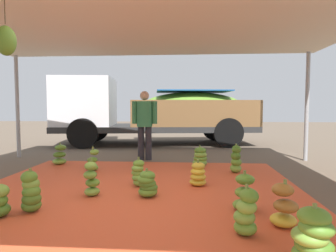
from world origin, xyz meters
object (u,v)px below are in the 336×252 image
(banana_bunch_10, at_px, (245,194))
(banana_bunch_13, at_px, (92,180))
(banana_bunch_6, at_px, (236,160))
(banana_bunch_9, at_px, (200,157))
(banana_bunch_4, at_px, (60,155))
(banana_bunch_14, at_px, (139,174))
(cargo_truck_main, at_px, (151,110))
(banana_bunch_11, at_px, (148,184))
(banana_bunch_3, at_px, (284,207))
(banana_bunch_5, at_px, (313,238))
(banana_bunch_8, at_px, (31,193))
(banana_bunch_1, at_px, (93,161))
(worker_0, at_px, (145,120))
(banana_bunch_7, at_px, (198,175))
(banana_bunch_0, at_px, (246,213))

(banana_bunch_10, bearing_deg, banana_bunch_13, 168.09)
(banana_bunch_6, bearing_deg, banana_bunch_9, 137.84)
(banana_bunch_4, bearing_deg, banana_bunch_14, -38.69)
(cargo_truck_main, bearing_deg, banana_bunch_11, -82.86)
(cargo_truck_main, bearing_deg, banana_bunch_10, -72.59)
(banana_bunch_3, distance_m, banana_bunch_6, 2.73)
(banana_bunch_5, relative_size, banana_bunch_13, 0.93)
(banana_bunch_3, bearing_deg, banana_bunch_4, 140.94)
(banana_bunch_5, xyz_separation_m, banana_bunch_8, (-3.09, 1.05, 0.02))
(banana_bunch_4, relative_size, banana_bunch_8, 0.90)
(banana_bunch_1, distance_m, banana_bunch_9, 2.39)
(banana_bunch_1, xyz_separation_m, worker_0, (0.90, 1.39, 0.81))
(banana_bunch_4, bearing_deg, banana_bunch_7, -27.52)
(banana_bunch_6, xyz_separation_m, cargo_truck_main, (-2.38, 4.64, 0.96))
(worker_0, bearing_deg, banana_bunch_6, -33.40)
(banana_bunch_6, relative_size, banana_bunch_8, 1.06)
(banana_bunch_1, distance_m, banana_bunch_4, 1.19)
(banana_bunch_11, height_order, worker_0, worker_0)
(banana_bunch_7, height_order, banana_bunch_8, banana_bunch_8)
(banana_bunch_1, height_order, banana_bunch_5, banana_bunch_5)
(banana_bunch_7, height_order, banana_bunch_11, banana_bunch_7)
(banana_bunch_7, distance_m, banana_bunch_13, 1.78)
(banana_bunch_1, relative_size, banana_bunch_7, 1.12)
(banana_bunch_4, distance_m, banana_bunch_5, 5.85)
(banana_bunch_1, xyz_separation_m, banana_bunch_10, (2.77, -2.22, 0.01))
(banana_bunch_14, relative_size, worker_0, 0.28)
(banana_bunch_1, xyz_separation_m, banana_bunch_14, (1.18, -1.13, 0.00))
(banana_bunch_6, relative_size, worker_0, 0.34)
(banana_bunch_6, bearing_deg, worker_0, 146.60)
(banana_bunch_4, bearing_deg, worker_0, 21.71)
(banana_bunch_4, xyz_separation_m, banana_bunch_8, (1.03, -3.10, 0.04))
(banana_bunch_7, bearing_deg, banana_bunch_4, 152.48)
(banana_bunch_7, height_order, worker_0, worker_0)
(banana_bunch_6, bearing_deg, banana_bunch_7, -127.52)
(banana_bunch_1, height_order, banana_bunch_6, banana_bunch_6)
(banana_bunch_9, bearing_deg, banana_bunch_1, -164.36)
(banana_bunch_4, distance_m, banana_bunch_6, 4.07)
(banana_bunch_7, xyz_separation_m, worker_0, (-1.30, 2.44, 0.84))
(banana_bunch_4, distance_m, cargo_truck_main, 4.46)
(banana_bunch_4, xyz_separation_m, banana_bunch_5, (4.12, -4.15, 0.02))
(banana_bunch_0, xyz_separation_m, banana_bunch_5, (0.46, -0.55, -0.00))
(banana_bunch_1, distance_m, banana_bunch_14, 1.64)
(banana_bunch_5, height_order, banana_bunch_13, banana_bunch_13)
(banana_bunch_9, distance_m, cargo_truck_main, 4.46)
(banana_bunch_11, xyz_separation_m, worker_0, (-0.52, 3.11, 0.84))
(banana_bunch_10, height_order, cargo_truck_main, cargo_truck_main)
(banana_bunch_6, xyz_separation_m, worker_0, (-2.11, 1.39, 0.76))
(banana_bunch_4, height_order, banana_bunch_5, banana_bunch_5)
(cargo_truck_main, bearing_deg, worker_0, -85.11)
(banana_bunch_8, bearing_deg, banana_bunch_13, 52.94)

